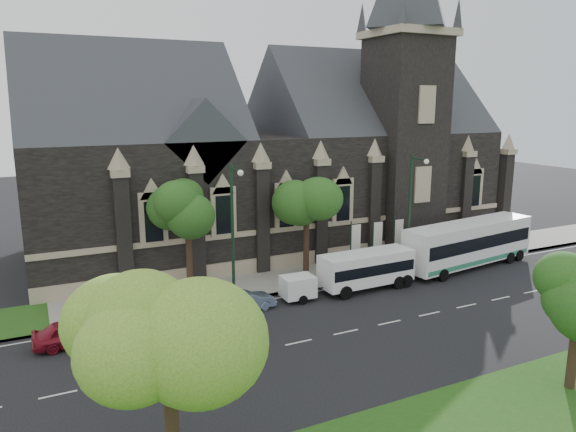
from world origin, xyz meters
TOP-DOWN VIEW (x-y plane):
  - ground at (0.00, 0.00)m, footprint 160.00×160.00m
  - sidewalk at (0.00, 9.50)m, footprint 80.00×5.00m
  - museum at (5.12, 18.78)m, footprint 40.00×17.70m
  - tree_park_near at (-11.77, -8.77)m, footprint 4.42×4.42m
  - tree_walk_right at (3.21, 10.71)m, footprint 4.08×4.08m
  - tree_walk_left at (-5.80, 10.70)m, footprint 3.91×3.91m
  - street_lamp_near at (10.00, 7.09)m, footprint 0.36×1.88m
  - street_lamp_mid at (-4.00, 7.09)m, footprint 0.36×1.88m
  - banner_flag_left at (6.29, 9.00)m, footprint 0.90×0.10m
  - banner_flag_center at (8.29, 9.00)m, footprint 0.90×0.10m
  - banner_flag_right at (10.29, 9.00)m, footprint 0.90×0.10m
  - tour_coach at (15.07, 6.20)m, footprint 12.46×4.18m
  - shuttle_bus at (5.08, 5.49)m, footprint 6.82×2.54m
  - box_trailer at (-0.19, 5.61)m, footprint 3.07×1.80m
  - sedan at (-4.00, 5.40)m, footprint 4.02×1.79m
  - car_far_red at (-13.87, 4.99)m, footprint 4.21×1.74m

SIDE VIEW (x-z plane):
  - ground at x=0.00m, z-range 0.00..0.00m
  - sidewalk at x=0.00m, z-range 0.00..0.15m
  - sedan at x=-4.00m, z-range 0.00..1.28m
  - car_far_red at x=-13.87m, z-range 0.00..1.43m
  - box_trailer at x=-0.19m, z-range 0.11..1.74m
  - shuttle_bus at x=5.08m, z-range 0.21..2.82m
  - tour_coach at x=15.07m, z-range 0.16..3.73m
  - banner_flag_left at x=6.29m, z-range 0.38..4.38m
  - banner_flag_center at x=8.29m, z-range 0.38..4.38m
  - banner_flag_right at x=10.29m, z-range 0.38..4.38m
  - street_lamp_near at x=10.00m, z-range 0.61..9.61m
  - street_lamp_mid at x=-4.00m, z-range 0.61..9.61m
  - tree_walk_left at x=-5.80m, z-range 1.91..9.55m
  - tree_walk_right at x=3.21m, z-range 1.92..9.72m
  - tree_park_near at x=-11.77m, z-range 2.14..10.70m
  - museum at x=5.12m, z-range -6.78..23.12m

